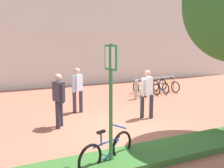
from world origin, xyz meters
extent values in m
plane|color=#9E5B47|center=(0.00, 0.00, 0.00)|extent=(60.00, 60.00, 0.00)
cube|color=silver|center=(0.00, 8.99, 5.00)|extent=(28.00, 1.20, 10.00)
cube|color=#336028|center=(-0.39, -2.13, 0.08)|extent=(7.00, 1.10, 0.16)
cylinder|color=#2D7238|center=(-1.38, -2.13, 1.33)|extent=(0.08, 0.08, 2.67)
cube|color=#198C33|center=(-1.38, -2.13, 2.39)|extent=(0.12, 0.36, 0.52)
cube|color=white|center=(-1.38, -2.13, 2.39)|extent=(0.11, 0.30, 0.44)
torus|color=black|center=(-1.91, -2.27, 0.33)|extent=(0.63, 0.31, 0.66)
torus|color=black|center=(-0.97, -1.88, 0.33)|extent=(0.63, 0.31, 0.66)
cylinder|color=#194CA5|center=(-1.44, -2.07, 0.55)|extent=(0.79, 0.36, 0.04)
cylinder|color=#194CA5|center=(-1.35, -2.03, 0.30)|extent=(0.57, 0.27, 0.44)
cylinder|color=#194CA5|center=(-1.61, -2.14, 0.67)|extent=(0.04, 0.04, 0.28)
cube|color=black|center=(-1.61, -2.14, 0.83)|extent=(0.22, 0.15, 0.05)
cylinder|color=#194CA5|center=(-1.09, -1.92, 0.81)|extent=(0.20, 0.40, 0.04)
cylinder|color=#99999E|center=(2.94, 4.15, 0.40)|extent=(0.06, 0.06, 0.80)
cylinder|color=#99999E|center=(5.53, 4.37, 0.40)|extent=(0.06, 0.06, 0.80)
cylinder|color=#99999E|center=(4.23, 4.26, 0.80)|extent=(2.60, 0.28, 0.06)
torus|color=black|center=(3.25, 3.72, 0.30)|extent=(0.08, 0.61, 0.61)
torus|color=black|center=(3.28, 4.66, 0.30)|extent=(0.08, 0.61, 0.61)
cylinder|color=#1E7233|center=(3.26, 4.19, 0.51)|extent=(0.06, 0.77, 0.03)
cylinder|color=#1E7233|center=(3.27, 4.28, 0.27)|extent=(0.05, 0.56, 0.40)
cylinder|color=#1E7233|center=(3.26, 4.02, 0.62)|extent=(0.03, 0.03, 0.26)
cube|color=black|center=(3.26, 4.02, 0.76)|extent=(0.08, 0.19, 0.05)
cylinder|color=#1E7233|center=(3.27, 4.54, 0.75)|extent=(0.39, 0.05, 0.04)
torus|color=black|center=(3.95, 3.77, 0.30)|extent=(0.10, 0.61, 0.61)
torus|color=black|center=(3.87, 4.70, 0.30)|extent=(0.10, 0.61, 0.61)
cylinder|color=red|center=(3.91, 4.24, 0.51)|extent=(0.09, 0.77, 0.03)
cylinder|color=red|center=(3.90, 4.33, 0.27)|extent=(0.08, 0.56, 0.40)
cylinder|color=red|center=(3.92, 4.07, 0.62)|extent=(0.03, 0.03, 0.26)
cube|color=black|center=(3.92, 4.07, 0.76)|extent=(0.09, 0.19, 0.05)
cylinder|color=red|center=(3.88, 4.59, 0.75)|extent=(0.39, 0.07, 0.04)
torus|color=black|center=(4.54, 3.79, 0.30)|extent=(0.08, 0.61, 0.61)
torus|color=black|center=(4.58, 4.73, 0.30)|extent=(0.08, 0.61, 0.61)
cylinder|color=#194CA5|center=(4.56, 4.26, 0.51)|extent=(0.07, 0.77, 0.03)
cylinder|color=#194CA5|center=(4.57, 4.35, 0.27)|extent=(0.06, 0.56, 0.40)
cylinder|color=#194CA5|center=(4.55, 4.09, 0.62)|extent=(0.03, 0.03, 0.26)
cube|color=black|center=(4.55, 4.09, 0.76)|extent=(0.08, 0.19, 0.05)
cylinder|color=#194CA5|center=(4.58, 4.61, 0.75)|extent=(0.39, 0.06, 0.04)
torus|color=black|center=(5.27, 3.92, 0.30)|extent=(0.14, 0.61, 0.61)
torus|color=black|center=(5.14, 4.85, 0.30)|extent=(0.14, 0.61, 0.61)
cylinder|color=gold|center=(5.20, 4.38, 0.51)|extent=(0.14, 0.77, 0.03)
cylinder|color=gold|center=(5.19, 4.47, 0.27)|extent=(0.11, 0.56, 0.40)
cylinder|color=gold|center=(5.23, 4.21, 0.62)|extent=(0.03, 0.03, 0.26)
cube|color=black|center=(5.23, 4.21, 0.76)|extent=(0.10, 0.19, 0.05)
cylinder|color=gold|center=(5.15, 4.73, 0.75)|extent=(0.39, 0.09, 0.04)
cylinder|color=#ADADB2|center=(2.56, 3.42, 0.45)|extent=(0.16, 0.16, 0.90)
cylinder|color=#2D2D38|center=(-1.80, 0.86, 0.42)|extent=(0.14, 0.14, 0.85)
cylinder|color=#2D2D38|center=(-1.65, 1.08, 0.42)|extent=(0.14, 0.14, 0.85)
cube|color=#383342|center=(-1.72, 0.97, 1.16)|extent=(0.33, 0.45, 0.62)
cylinder|color=#383342|center=(-1.66, 0.72, 1.13)|extent=(0.09, 0.09, 0.59)
cylinder|color=#383342|center=(-1.79, 1.22, 1.13)|extent=(0.09, 0.09, 0.59)
sphere|color=tan|center=(-1.72, 0.97, 1.61)|extent=(0.22, 0.22, 0.22)
cylinder|color=#2D2D38|center=(1.48, 0.55, 0.42)|extent=(0.14, 0.14, 0.85)
cylinder|color=#2D2D38|center=(1.20, 0.72, 0.42)|extent=(0.14, 0.14, 0.85)
cube|color=white|center=(1.34, 0.64, 1.16)|extent=(0.46, 0.39, 0.62)
cylinder|color=white|center=(1.57, 0.74, 1.13)|extent=(0.09, 0.09, 0.59)
cylinder|color=white|center=(1.10, 0.53, 1.13)|extent=(0.09, 0.09, 0.59)
sphere|color=tan|center=(1.34, 0.64, 1.61)|extent=(0.22, 0.22, 0.22)
cylinder|color=#383342|center=(-0.77, 2.41, 0.42)|extent=(0.14, 0.14, 0.85)
cylinder|color=#383342|center=(-0.52, 2.38, 0.42)|extent=(0.14, 0.14, 0.85)
cube|color=silver|center=(-0.65, 2.39, 1.16)|extent=(0.46, 0.44, 0.62)
cylinder|color=silver|center=(-0.85, 2.23, 1.13)|extent=(0.09, 0.09, 0.59)
cylinder|color=silver|center=(-0.45, 2.56, 1.13)|extent=(0.09, 0.09, 0.59)
sphere|color=tan|center=(-0.65, 2.39, 1.61)|extent=(0.22, 0.22, 0.22)
camera|label=1|loc=(-3.67, -7.00, 2.72)|focal=42.01mm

